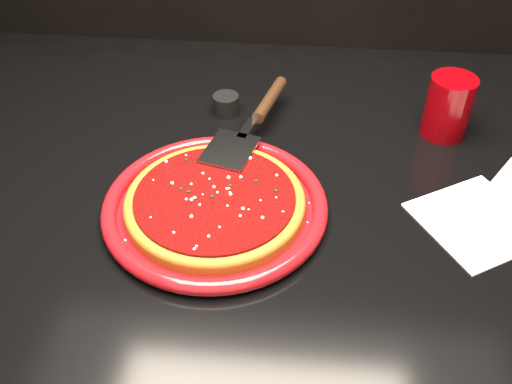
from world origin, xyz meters
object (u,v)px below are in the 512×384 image
(pizza_server, at_px, (253,121))
(cup, at_px, (448,107))
(ramekin, at_px, (226,104))
(table, at_px, (257,326))
(plate, at_px, (215,206))

(pizza_server, relative_size, cup, 2.92)
(pizza_server, height_order, cup, cup)
(cup, relative_size, ramekin, 2.29)
(pizza_server, bearing_deg, cup, 24.36)
(table, bearing_deg, ramekin, 110.20)
(ramekin, bearing_deg, cup, -4.06)
(table, relative_size, cup, 10.70)
(table, xyz_separation_m, plate, (-0.06, -0.06, 0.39))
(plate, xyz_separation_m, pizza_server, (0.04, 0.19, 0.03))
(plate, height_order, ramekin, ramekin)
(pizza_server, bearing_deg, ramekin, 139.34)
(pizza_server, bearing_deg, plate, -86.99)
(plate, bearing_deg, ramekin, 94.23)
(ramekin, bearing_deg, table, -69.80)
(ramekin, bearing_deg, plate, -85.77)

